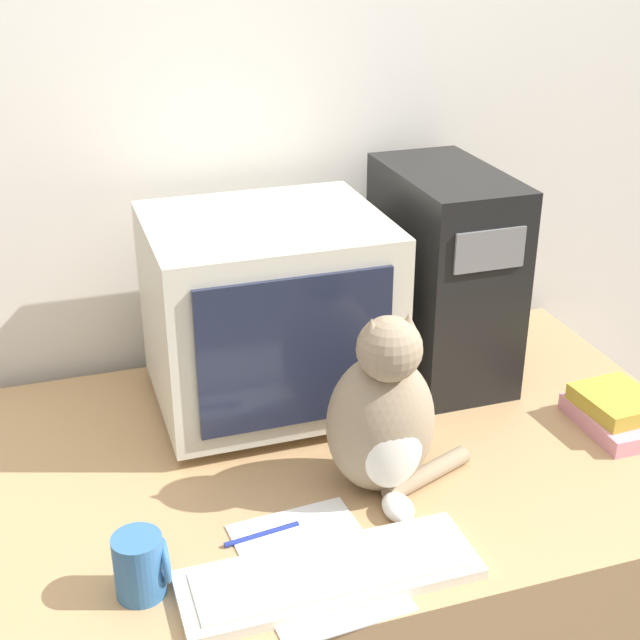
{
  "coord_description": "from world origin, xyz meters",
  "views": [
    {
      "loc": [
        -0.47,
        -0.9,
        1.7
      ],
      "look_at": [
        -0.01,
        0.49,
        1.0
      ],
      "focal_mm": 50.0,
      "sensor_mm": 36.0,
      "label": 1
    }
  ],
  "objects_px": {
    "computer_tower": "(443,274)",
    "cat": "(384,418)",
    "crt_monitor": "(268,312)",
    "pen": "(262,534)",
    "keyboard": "(329,574)",
    "book_stack": "(617,412)",
    "mug": "(141,565)"
  },
  "relations": [
    {
      "from": "cat",
      "to": "mug",
      "type": "xyz_separation_m",
      "value": [
        -0.44,
        -0.13,
        -0.09
      ]
    },
    {
      "from": "keyboard",
      "to": "book_stack",
      "type": "relative_size",
      "value": 2.35
    },
    {
      "from": "keyboard",
      "to": "pen",
      "type": "bearing_deg",
      "value": 118.77
    },
    {
      "from": "cat",
      "to": "crt_monitor",
      "type": "bearing_deg",
      "value": 108.8
    },
    {
      "from": "crt_monitor",
      "to": "cat",
      "type": "xyz_separation_m",
      "value": [
        0.11,
        -0.35,
        -0.06
      ]
    },
    {
      "from": "book_stack",
      "to": "computer_tower",
      "type": "bearing_deg",
      "value": 124.59
    },
    {
      "from": "computer_tower",
      "to": "pen",
      "type": "distance_m",
      "value": 0.73
    },
    {
      "from": "crt_monitor",
      "to": "mug",
      "type": "height_order",
      "value": "crt_monitor"
    },
    {
      "from": "keyboard",
      "to": "pen",
      "type": "xyz_separation_m",
      "value": [
        -0.07,
        0.13,
        -0.01
      ]
    },
    {
      "from": "computer_tower",
      "to": "mug",
      "type": "height_order",
      "value": "computer_tower"
    },
    {
      "from": "pen",
      "to": "mug",
      "type": "distance_m",
      "value": 0.22
    },
    {
      "from": "book_stack",
      "to": "mug",
      "type": "relative_size",
      "value": 1.93
    },
    {
      "from": "computer_tower",
      "to": "keyboard",
      "type": "xyz_separation_m",
      "value": [
        -0.45,
        -0.58,
        -0.22
      ]
    },
    {
      "from": "cat",
      "to": "book_stack",
      "type": "height_order",
      "value": "cat"
    },
    {
      "from": "keyboard",
      "to": "cat",
      "type": "distance_m",
      "value": 0.29
    },
    {
      "from": "crt_monitor",
      "to": "cat",
      "type": "height_order",
      "value": "crt_monitor"
    },
    {
      "from": "computer_tower",
      "to": "book_stack",
      "type": "distance_m",
      "value": 0.46
    },
    {
      "from": "crt_monitor",
      "to": "computer_tower",
      "type": "relative_size",
      "value": 1.01
    },
    {
      "from": "crt_monitor",
      "to": "book_stack",
      "type": "xyz_separation_m",
      "value": [
        0.63,
        -0.3,
        -0.18
      ]
    },
    {
      "from": "cat",
      "to": "pen",
      "type": "xyz_separation_m",
      "value": [
        -0.24,
        -0.06,
        -0.14
      ]
    },
    {
      "from": "crt_monitor",
      "to": "pen",
      "type": "distance_m",
      "value": 0.48
    },
    {
      "from": "keyboard",
      "to": "book_stack",
      "type": "xyz_separation_m",
      "value": [
        0.69,
        0.24,
        0.02
      ]
    },
    {
      "from": "cat",
      "to": "pen",
      "type": "height_order",
      "value": "cat"
    },
    {
      "from": "computer_tower",
      "to": "cat",
      "type": "relative_size",
      "value": 1.29
    },
    {
      "from": "book_stack",
      "to": "mug",
      "type": "bearing_deg",
      "value": -169.35
    },
    {
      "from": "cat",
      "to": "keyboard",
      "type": "bearing_deg",
      "value": -128.6
    },
    {
      "from": "keyboard",
      "to": "mug",
      "type": "height_order",
      "value": "mug"
    },
    {
      "from": "pen",
      "to": "computer_tower",
      "type": "bearing_deg",
      "value": 40.5
    },
    {
      "from": "pen",
      "to": "keyboard",
      "type": "bearing_deg",
      "value": -61.23
    },
    {
      "from": "computer_tower",
      "to": "cat",
      "type": "bearing_deg",
      "value": -126.86
    },
    {
      "from": "keyboard",
      "to": "book_stack",
      "type": "distance_m",
      "value": 0.73
    },
    {
      "from": "computer_tower",
      "to": "crt_monitor",
      "type": "bearing_deg",
      "value": -174.86
    }
  ]
}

